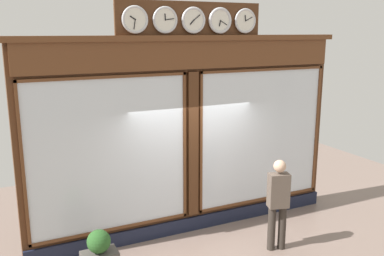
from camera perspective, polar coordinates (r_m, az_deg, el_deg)
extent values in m
cube|color=#4C2B16|center=(8.25, -0.45, -1.37)|extent=(6.31, 0.30, 3.71)
cube|color=#191E33|center=(8.69, 0.06, -12.66)|extent=(6.31, 0.08, 0.28)
cube|color=brown|center=(7.83, 0.13, 9.74)|extent=(6.19, 0.08, 0.51)
cube|color=brown|center=(7.84, 0.06, 11.96)|extent=(6.44, 0.20, 0.10)
cube|color=silver|center=(8.92, 9.36, -1.13)|extent=(2.81, 0.02, 2.70)
cube|color=brown|center=(8.68, 9.76, 7.70)|extent=(2.91, 0.04, 0.05)
cube|color=brown|center=(9.33, 9.12, -9.39)|extent=(2.91, 0.04, 0.05)
cube|color=brown|center=(9.78, 16.30, -0.24)|extent=(0.05, 0.04, 2.80)
cube|color=brown|center=(8.19, 1.21, -2.23)|extent=(0.05, 0.04, 2.80)
cube|color=silver|center=(7.60, -10.93, -3.67)|extent=(2.81, 0.02, 2.70)
cube|color=brown|center=(7.31, -11.35, 6.69)|extent=(2.91, 0.04, 0.05)
cube|color=brown|center=(8.08, -10.47, -13.12)|extent=(2.91, 0.04, 0.05)
cube|color=brown|center=(7.37, -21.70, -4.89)|extent=(0.05, 0.04, 2.80)
cube|color=brown|center=(8.04, -1.02, -2.51)|extent=(0.05, 0.04, 2.80)
cube|color=#4C2B16|center=(8.12, 0.09, -2.36)|extent=(0.20, 0.10, 2.80)
cube|color=#4C2B16|center=(7.88, -0.07, 14.21)|extent=(2.83, 0.06, 0.66)
cylinder|color=white|center=(8.34, 7.14, 14.04)|extent=(0.38, 0.02, 0.38)
torus|color=silver|center=(8.34, 7.15, 14.04)|extent=(0.46, 0.04, 0.46)
cube|color=black|center=(8.32, 7.16, 14.40)|extent=(0.03, 0.01, 0.11)
cube|color=black|center=(8.37, 7.64, 14.26)|extent=(0.15, 0.01, 0.08)
sphere|color=black|center=(8.33, 7.21, 14.04)|extent=(0.02, 0.02, 0.02)
cylinder|color=white|center=(8.06, 3.78, 14.16)|extent=(0.38, 0.02, 0.38)
torus|color=silver|center=(8.06, 3.80, 14.16)|extent=(0.47, 0.06, 0.47)
cube|color=black|center=(8.04, 3.76, 13.80)|extent=(0.04, 0.01, 0.11)
cube|color=black|center=(8.08, 4.29, 13.86)|extent=(0.15, 0.01, 0.09)
sphere|color=black|center=(8.04, 3.85, 14.16)|extent=(0.02, 0.02, 0.02)
cylinder|color=white|center=(7.81, 0.20, 14.22)|extent=(0.38, 0.02, 0.38)
torus|color=silver|center=(7.80, 0.21, 14.23)|extent=(0.47, 0.05, 0.47)
cube|color=black|center=(7.78, 0.00, 13.95)|extent=(0.08, 0.01, 0.09)
cube|color=black|center=(7.82, 0.69, 14.58)|extent=(0.14, 0.01, 0.11)
sphere|color=black|center=(7.79, 0.26, 14.23)|extent=(0.02, 0.02, 0.02)
cylinder|color=white|center=(7.59, -3.62, 14.24)|extent=(0.38, 0.02, 0.38)
torus|color=silver|center=(7.58, -3.60, 14.24)|extent=(0.46, 0.04, 0.46)
cube|color=black|center=(7.57, -3.61, 14.64)|extent=(0.03, 0.01, 0.11)
cube|color=black|center=(7.60, -2.99, 14.33)|extent=(0.16, 0.01, 0.04)
sphere|color=black|center=(7.57, -3.56, 14.24)|extent=(0.02, 0.02, 0.02)
cylinder|color=white|center=(7.40, -7.64, 14.19)|extent=(0.38, 0.02, 0.38)
torus|color=silver|center=(7.39, -7.63, 14.19)|extent=(0.46, 0.05, 0.46)
cube|color=black|center=(7.37, -7.95, 14.40)|extent=(0.10, 0.01, 0.07)
cube|color=black|center=(7.38, -7.69, 13.57)|extent=(0.04, 0.01, 0.16)
sphere|color=black|center=(7.38, -7.59, 14.19)|extent=(0.02, 0.02, 0.02)
cylinder|color=#312A24|center=(8.01, 10.59, -13.06)|extent=(0.14, 0.14, 0.82)
cylinder|color=#312A24|center=(8.08, 11.96, -12.89)|extent=(0.14, 0.14, 0.82)
cube|color=brown|center=(7.76, 11.51, -8.18)|extent=(0.41, 0.31, 0.62)
sphere|color=tan|center=(7.62, 11.66, -5.02)|extent=(0.22, 0.22, 0.22)
sphere|color=#285623|center=(6.98, -12.37, -14.61)|extent=(0.37, 0.37, 0.37)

